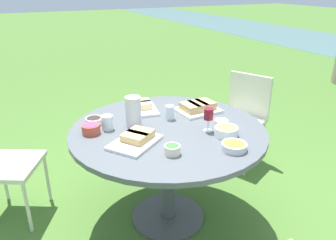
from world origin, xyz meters
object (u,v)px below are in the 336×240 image
object	(u,v)px
wine_glass	(209,115)
dining_table	(168,142)
chair_near_left	(243,112)
water_pitcher	(133,112)

from	to	relation	value
wine_glass	dining_table	bearing A→B (deg)	-126.72
dining_table	chair_near_left	xyz separation A→B (m)	(-0.52, 1.09, -0.14)
dining_table	wine_glass	world-z (taller)	wine_glass
dining_table	chair_near_left	size ratio (longest dim) A/B	1.55
wine_glass	water_pitcher	bearing A→B (deg)	-125.45
chair_near_left	wine_glass	world-z (taller)	wine_glass
chair_near_left	water_pitcher	world-z (taller)	water_pitcher
water_pitcher	dining_table	bearing A→B (deg)	56.00
chair_near_left	dining_table	bearing A→B (deg)	-64.58
dining_table	wine_glass	xyz separation A→B (m)	(0.17, 0.22, 0.23)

